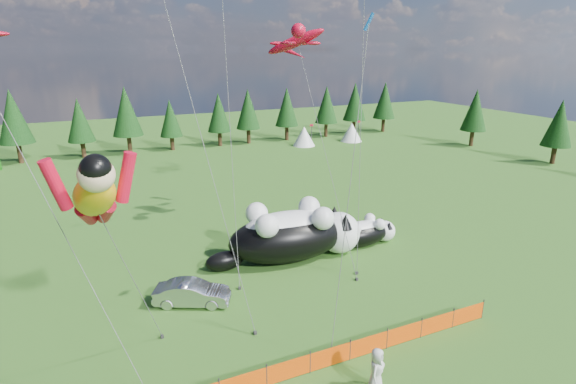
{
  "coord_description": "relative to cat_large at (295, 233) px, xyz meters",
  "views": [
    {
      "loc": [
        -6.5,
        -17.25,
        13.32
      ],
      "look_at": [
        3.14,
        4.0,
        5.89
      ],
      "focal_mm": 28.0,
      "sensor_mm": 36.0,
      "label": 1
    }
  ],
  "objects": [
    {
      "name": "ground",
      "position": [
        -5.12,
        -7.32,
        -1.82
      ],
      "size": [
        160.0,
        160.0,
        0.0
      ],
      "primitive_type": "plane",
      "color": "#0F3B0A",
      "rests_on": "ground"
    },
    {
      "name": "safety_fence",
      "position": [
        -5.12,
        -10.32,
        -1.32
      ],
      "size": [
        22.06,
        0.06,
        1.1
      ],
      "color": "#262626",
      "rests_on": "ground"
    },
    {
      "name": "tree_line",
      "position": [
        -5.12,
        37.68,
        2.18
      ],
      "size": [
        90.0,
        4.0,
        8.0
      ],
      "primitive_type": null,
      "color": "black",
      "rests_on": "ground"
    },
    {
      "name": "festival_tents",
      "position": [
        5.88,
        32.68,
        -0.42
      ],
      "size": [
        50.0,
        3.2,
        2.8
      ],
      "primitive_type": null,
      "color": "white",
      "rests_on": "ground"
    },
    {
      "name": "cat_large",
      "position": [
        0.0,
        0.0,
        0.0
      ],
      "size": [
        10.61,
        4.32,
        3.83
      ],
      "rotation": [
        0.0,
        0.0,
        -0.08
      ],
      "color": "black",
      "rests_on": "ground"
    },
    {
      "name": "cat_small",
      "position": [
        5.49,
        -0.02,
        -0.85
      ],
      "size": [
        5.66,
        2.02,
        2.05
      ],
      "rotation": [
        0.0,
        0.0,
        -0.0
      ],
      "color": "black",
      "rests_on": "ground"
    },
    {
      "name": "car",
      "position": [
        -7.46,
        -2.77,
        -1.15
      ],
      "size": [
        4.31,
        3.04,
        1.35
      ],
      "primitive_type": "imported",
      "rotation": [
        0.0,
        0.0,
        1.13
      ],
      "color": "#B3B3B8",
      "rests_on": "ground"
    },
    {
      "name": "spectator_e",
      "position": [
        -2.16,
        -12.36,
        -0.84
      ],
      "size": [
        1.14,
        1.1,
        1.97
      ],
      "primitive_type": "imported",
      "rotation": [
        0.0,
        0.0,
        0.7
      ],
      "color": "beige",
      "rests_on": "ground"
    },
    {
      "name": "superhero_kite",
      "position": [
        -11.64,
        -9.32,
        6.96
      ],
      "size": [
        4.38,
        6.56,
        11.24
      ],
      "color": "#F9B10D",
      "rests_on": "ground"
    },
    {
      "name": "gecko_kite",
      "position": [
        3.23,
        6.85,
        12.03
      ],
      "size": [
        7.01,
        14.8,
        17.67
      ],
      "color": "red",
      "rests_on": "ground"
    },
    {
      "name": "diamond_kite_a",
      "position": [
        -7.49,
        -1.23,
        13.69
      ],
      "size": [
        2.8,
        6.43,
        17.86
      ],
      "color": "blue",
      "rests_on": "ground"
    },
    {
      "name": "diamond_kite_c",
      "position": [
        -0.13,
        -7.46,
        12.0
      ],
      "size": [
        3.43,
        3.19,
        15.34
      ],
      "color": "blue",
      "rests_on": "ground"
    }
  ]
}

